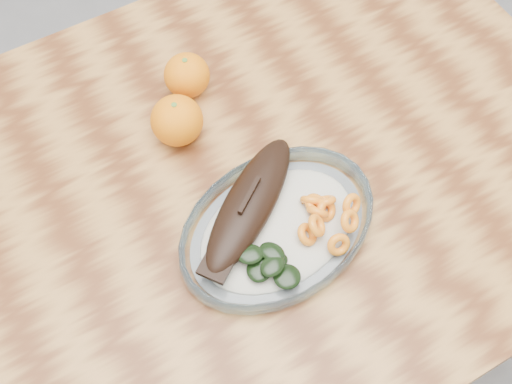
# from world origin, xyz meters

# --- Properties ---
(ground) EXTENTS (3.00, 3.00, 0.00)m
(ground) POSITION_xyz_m (0.00, 0.00, 0.00)
(ground) COLOR slate
(ground) RESTS_ON ground
(dining_table) EXTENTS (1.20, 0.80, 0.75)m
(dining_table) POSITION_xyz_m (0.00, 0.00, 0.65)
(dining_table) COLOR #5B2F15
(dining_table) RESTS_ON ground
(plated_meal) EXTENTS (0.59, 0.59, 0.08)m
(plated_meal) POSITION_xyz_m (0.04, -0.10, 0.77)
(plated_meal) COLOR white
(plated_meal) RESTS_ON dining_table
(orange_left) EXTENTS (0.08, 0.08, 0.08)m
(orange_left) POSITION_xyz_m (-0.00, 0.11, 0.79)
(orange_left) COLOR #FF6405
(orange_left) RESTS_ON dining_table
(orange_right) EXTENTS (0.07, 0.07, 0.07)m
(orange_right) POSITION_xyz_m (0.05, 0.18, 0.79)
(orange_right) COLOR #FF6405
(orange_right) RESTS_ON dining_table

